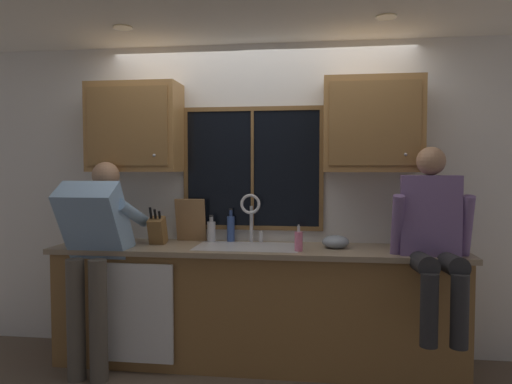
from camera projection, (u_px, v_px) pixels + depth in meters
name	position (u px, v px, depth m)	size (l,w,h in m)	color
back_wall	(261.00, 198.00, 4.06)	(5.48, 0.12, 2.55)	silver
ceiling_downlight_left	(123.00, 27.00, 3.46)	(0.14, 0.14, 0.01)	#FFEAB2
ceiling_downlight_right	(386.00, 17.00, 3.22)	(0.14, 0.14, 0.01)	#FFEAB2
window_glass	(253.00, 169.00, 3.99)	(1.10, 0.02, 0.95)	black
window_frame_top	(252.00, 109.00, 3.95)	(1.17, 0.02, 0.04)	brown
window_frame_bottom	(252.00, 228.00, 4.00)	(1.17, 0.02, 0.04)	brown
window_frame_left	(186.00, 169.00, 4.05)	(0.04, 0.02, 0.95)	brown
window_frame_right	(322.00, 169.00, 3.90)	(0.04, 0.02, 0.95)	brown
window_mullion_center	(252.00, 169.00, 3.98)	(0.02, 0.02, 0.95)	brown
lower_cabinet_run	(256.00, 308.00, 3.76)	(3.08, 0.58, 0.88)	olive
countertop	(255.00, 250.00, 3.71)	(3.14, 0.62, 0.04)	gray
dishwasher_front	(134.00, 313.00, 3.55)	(0.60, 0.02, 0.74)	white
upper_cabinet_left	(135.00, 128.00, 3.94)	(0.74, 0.36, 0.72)	#9E703D
upper_cabinet_right	(372.00, 125.00, 3.68)	(0.74, 0.36, 0.72)	#9E703D
sink	(247.00, 259.00, 3.73)	(0.80, 0.46, 0.21)	#B7B7BC
faucet	(252.00, 212.00, 3.89)	(0.18, 0.09, 0.40)	silver
person_standing	(95.00, 244.00, 3.55)	(0.53, 0.68, 1.58)	#595147
person_sitting_on_counter	(433.00, 231.00, 3.28)	(0.54, 0.61, 1.26)	#262628
knife_block	(157.00, 231.00, 3.84)	(0.12, 0.18, 0.32)	brown
cutting_board	(191.00, 220.00, 4.00)	(0.25, 0.02, 0.36)	#997047
mixing_bowl	(336.00, 242.00, 3.67)	(0.20, 0.20, 0.10)	#8C99A8
soap_dispenser	(299.00, 241.00, 3.53)	(0.06, 0.07, 0.20)	pink
bottle_green_glass	(231.00, 228.00, 3.98)	(0.06, 0.06, 0.27)	#334C8C
bottle_tall_clear	(211.00, 231.00, 3.95)	(0.07, 0.07, 0.22)	#B7B7BC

